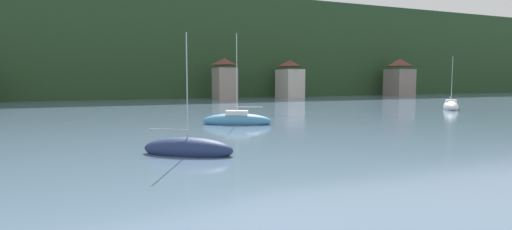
# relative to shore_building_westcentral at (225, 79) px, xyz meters

# --- Properties ---
(wooded_hillside) EXTENTS (352.00, 47.56, 55.36)m
(wooded_hillside) POSITION_rel_shore_building_westcentral_xyz_m (-30.65, 33.41, 4.87)
(wooded_hillside) COLOR #264223
(wooded_hillside) RESTS_ON ground_plane
(shore_building_westcentral) EXTENTS (3.67, 4.97, 7.48)m
(shore_building_westcentral) POSITION_rel_shore_building_westcentral_xyz_m (0.00, 0.00, 0.00)
(shore_building_westcentral) COLOR gray
(shore_building_westcentral) RESTS_ON ground_plane
(shore_building_central) EXTENTS (3.85, 6.04, 7.43)m
(shore_building_central) POSITION_rel_shore_building_westcentral_xyz_m (13.64, 0.51, -0.03)
(shore_building_central) COLOR beige
(shore_building_central) RESTS_ON ground_plane
(shore_building_eastcentral) EXTENTS (4.95, 5.41, 8.23)m
(shore_building_eastcentral) POSITION_rel_shore_building_westcentral_xyz_m (40.92, 0.21, 0.37)
(shore_building_eastcentral) COLOR gray
(shore_building_eastcentral) RESTS_ON ground_plane
(sailboat_far_1) EXTENTS (5.67, 3.99, 7.57)m
(sailboat_far_1) POSITION_rel_shore_building_westcentral_xyz_m (-12.20, -39.86, -3.30)
(sailboat_far_1) COLOR teal
(sailboat_far_1) RESTS_ON ground_plane
(sailboat_far_7) EXTENTS (4.78, 4.96, 6.77)m
(sailboat_far_7) POSITION_rel_shore_building_westcentral_xyz_m (17.40, -34.39, -3.26)
(sailboat_far_7) COLOR white
(sailboat_far_7) RESTS_ON ground_plane
(sailboat_mid_8) EXTENTS (4.46, 3.71, 6.11)m
(sailboat_mid_8) POSITION_rel_shore_building_westcentral_xyz_m (-18.85, -51.27, -3.36)
(sailboat_mid_8) COLOR navy
(sailboat_mid_8) RESTS_ON ground_plane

